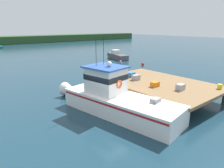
{
  "coord_description": "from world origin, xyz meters",
  "views": [
    {
      "loc": [
        -7.82,
        -9.5,
        5.47
      ],
      "look_at": [
        1.2,
        1.4,
        1.4
      ],
      "focal_mm": 32.27,
      "sensor_mm": 36.0,
      "label": 1
    }
  ],
  "objects": [
    {
      "name": "crate_single_by_cleat",
      "position": [
        3.63,
        -0.6,
        1.38
      ],
      "size": [
        0.6,
        0.44,
        0.36
      ],
      "primitive_type": "cube",
      "rotation": [
        0.0,
        0.0,
        0.01
      ],
      "color": "orange",
      "rests_on": "dock"
    },
    {
      "name": "moored_boat_far_left",
      "position": [
        15.09,
        16.86,
        0.52
      ],
      "size": [
        2.6,
        6.06,
        1.51
      ],
      "color": "#4C4C51",
      "rests_on": "ground"
    },
    {
      "name": "crate_stack_near_edge",
      "position": [
        4.33,
        -2.26,
        1.41
      ],
      "size": [
        0.61,
        0.46,
        0.42
      ],
      "primitive_type": "cube",
      "rotation": [
        0.0,
        0.0,
        0.03
      ],
      "color": "#9E9EA3",
      "rests_on": "dock"
    },
    {
      "name": "dock",
      "position": [
        4.8,
        0.0,
        1.07
      ],
      "size": [
        6.0,
        9.0,
        1.2
      ],
      "color": "#4C3D2D",
      "rests_on": "ground"
    },
    {
      "name": "mooring_buoy_inshore",
      "position": [
        13.88,
        9.75,
        0.22
      ],
      "size": [
        0.44,
        0.44,
        0.44
      ],
      "primitive_type": "sphere",
      "color": "red",
      "rests_on": "ground"
    },
    {
      "name": "crate_single_far",
      "position": [
        4.39,
        2.6,
        1.4
      ],
      "size": [
        0.63,
        0.49,
        0.39
      ],
      "primitive_type": "cube",
      "rotation": [
        0.0,
        0.0,
        0.08
      ],
      "color": "#3370B2",
      "rests_on": "dock"
    },
    {
      "name": "crate_stack_mid_dock",
      "position": [
        3.96,
        1.63,
        1.41
      ],
      "size": [
        0.68,
        0.55,
        0.42
      ],
      "primitive_type": "cube",
      "rotation": [
        0.0,
        0.0,
        -0.21
      ],
      "color": "#9E9EA3",
      "rests_on": "dock"
    },
    {
      "name": "main_fishing_boat",
      "position": [
        0.1,
        -0.04,
        1.01
      ],
      "size": [
        3.87,
        9.97,
        4.8
      ],
      "color": "white",
      "rests_on": "ground"
    },
    {
      "name": "deckhand_by_the_boat",
      "position": [
        2.96,
        2.46,
        2.06
      ],
      "size": [
        0.36,
        0.22,
        1.63
      ],
      "color": "#383842",
      "rests_on": "dock"
    },
    {
      "name": "ground_plane",
      "position": [
        0.0,
        0.0,
        0.0
      ],
      "size": [
        200.0,
        200.0,
        0.0
      ],
      "primitive_type": "plane",
      "color": "#193847"
    },
    {
      "name": "bait_bucket",
      "position": [
        6.73,
        -3.88,
        1.37
      ],
      "size": [
        0.32,
        0.32,
        0.34
      ],
      "primitive_type": "cylinder",
      "color": "yellow",
      "rests_on": "dock"
    }
  ]
}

